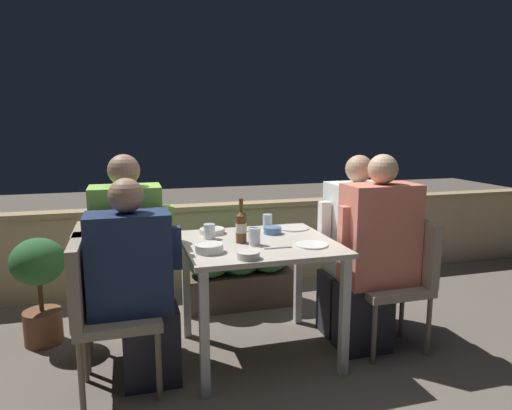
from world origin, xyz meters
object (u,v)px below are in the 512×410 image
(chair_left_far, at_px, (101,283))
(person_white_polo, at_px, (352,245))
(chair_right_near, at_px, (400,270))
(person_coral_top, at_px, (375,255))
(person_navy_jumper, at_px, (137,285))
(potted_plant, at_px, (39,280))
(beer_bottle, at_px, (241,226))
(chair_left_near, at_px, (99,301))
(person_green_blouse, at_px, (133,260))
(chair_right_far, at_px, (377,259))

(chair_left_far, bearing_deg, person_white_polo, -0.40)
(chair_right_near, bearing_deg, person_coral_top, -180.00)
(person_navy_jumper, bearing_deg, chair_left_far, 124.40)
(person_navy_jumper, distance_m, potted_plant, 0.95)
(person_navy_jumper, bearing_deg, beer_bottle, 13.01)
(chair_left_near, relative_size, beer_bottle, 3.16)
(person_navy_jumper, distance_m, person_green_blouse, 0.31)
(chair_left_near, bearing_deg, beer_bottle, 9.95)
(chair_left_near, height_order, chair_right_far, same)
(chair_right_near, relative_size, potted_plant, 1.18)
(person_green_blouse, distance_m, chair_right_near, 1.74)
(chair_right_near, height_order, person_coral_top, person_coral_top)
(chair_left_far, distance_m, chair_right_near, 1.93)
(chair_left_far, xyz_separation_m, potted_plant, (-0.41, 0.39, -0.07))
(beer_bottle, relative_size, potted_plant, 0.37)
(chair_left_near, distance_m, chair_right_near, 1.90)
(person_white_polo, xyz_separation_m, beer_bottle, (-0.84, -0.15, 0.22))
(person_navy_jumper, xyz_separation_m, person_coral_top, (1.50, 0.02, 0.05))
(person_coral_top, bearing_deg, beer_bottle, 171.60)
(chair_right_near, bearing_deg, person_white_polo, 128.38)
(beer_bottle, height_order, potted_plant, beer_bottle)
(person_green_blouse, xyz_separation_m, chair_right_far, (1.69, -0.01, -0.13))
(chair_left_near, height_order, person_white_polo, person_white_polo)
(person_navy_jumper, relative_size, beer_bottle, 4.35)
(person_white_polo, height_order, beer_bottle, person_white_polo)
(chair_left_near, distance_m, person_green_blouse, 0.38)
(chair_left_far, distance_m, beer_bottle, 0.93)
(person_navy_jumper, distance_m, chair_right_far, 1.71)
(person_green_blouse, bearing_deg, chair_left_near, -122.27)
(chair_left_far, bearing_deg, potted_plant, 136.50)
(beer_bottle, bearing_deg, person_navy_jumper, -166.99)
(chair_left_far, height_order, potted_plant, chair_left_far)
(person_green_blouse, height_order, beer_bottle, person_green_blouse)
(person_coral_top, relative_size, beer_bottle, 4.71)
(person_white_polo, bearing_deg, chair_left_far, 179.60)
(chair_left_far, bearing_deg, person_coral_top, -9.47)
(person_white_polo, bearing_deg, person_navy_jumper, -168.79)
(person_coral_top, height_order, potted_plant, person_coral_top)
(person_green_blouse, bearing_deg, chair_left_far, -180.00)
(chair_left_near, relative_size, person_green_blouse, 0.67)
(chair_right_near, relative_size, person_white_polo, 0.68)
(beer_bottle, bearing_deg, chair_right_near, -6.84)
(potted_plant, bearing_deg, chair_left_near, -58.97)
(potted_plant, bearing_deg, person_white_polo, -10.87)
(person_green_blouse, bearing_deg, person_navy_jumper, -88.14)
(chair_right_near, relative_size, chair_right_far, 1.00)
(chair_left_near, distance_m, person_navy_jumper, 0.22)
(person_green_blouse, distance_m, person_coral_top, 1.53)
(chair_right_near, xyz_separation_m, chair_right_far, (-0.02, 0.27, 0.00))
(person_navy_jumper, xyz_separation_m, person_green_blouse, (-0.01, 0.31, 0.06))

